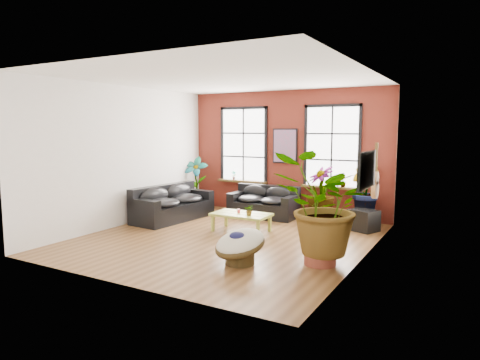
% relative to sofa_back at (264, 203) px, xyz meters
% --- Properties ---
extents(room, '(6.04, 6.54, 3.54)m').
position_rel_sofa_back_xyz_m(room, '(0.34, -2.43, 1.36)').
color(room, brown).
rests_on(room, ground).
extents(sofa_back, '(1.87, 0.93, 0.85)m').
position_rel_sofa_back_xyz_m(sofa_back, '(0.00, 0.00, 0.00)').
color(sofa_back, black).
rests_on(sofa_back, ground).
extents(sofa_left, '(1.18, 2.40, 0.92)m').
position_rel_sofa_back_xyz_m(sofa_left, '(-1.99, -1.59, 0.03)').
color(sofa_left, black).
rests_on(sofa_left, ground).
extents(coffee_table, '(1.36, 0.79, 0.52)m').
position_rel_sofa_back_xyz_m(coffee_table, '(0.30, -1.85, -0.00)').
color(coffee_table, '#9DAC3D').
rests_on(coffee_table, ground).
extents(papasan_chair, '(1.20, 1.21, 0.69)m').
position_rel_sofa_back_xyz_m(papasan_chair, '(1.48, -4.01, -0.03)').
color(papasan_chair, '#3B2E15').
rests_on(papasan_chair, ground).
extents(poster, '(0.74, 0.06, 0.98)m').
position_rel_sofa_back_xyz_m(poster, '(0.34, 0.60, 1.56)').
color(poster, black).
rests_on(poster, room).
extents(tv_wall_unit, '(0.13, 1.86, 1.20)m').
position_rel_sofa_back_xyz_m(tv_wall_unit, '(3.27, -1.98, 1.16)').
color(tv_wall_unit, black).
rests_on(tv_wall_unit, room).
extents(media_box, '(0.77, 0.71, 0.51)m').
position_rel_sofa_back_xyz_m(media_box, '(2.82, -0.35, -0.13)').
color(media_box, black).
rests_on(media_box, ground).
extents(pot_back_left, '(0.64, 0.64, 0.37)m').
position_rel_sofa_back_xyz_m(pot_back_left, '(-2.42, 0.12, -0.20)').
color(pot_back_left, brown).
rests_on(pot_back_left, ground).
extents(pot_back_right, '(0.70, 0.70, 0.38)m').
position_rel_sofa_back_xyz_m(pot_back_right, '(2.64, 0.33, -0.19)').
color(pot_back_right, brown).
rests_on(pot_back_right, ground).
extents(pot_right_wall, '(0.68, 0.68, 0.42)m').
position_rel_sofa_back_xyz_m(pot_right_wall, '(2.76, -3.33, -0.17)').
color(pot_right_wall, brown).
rests_on(pot_right_wall, ground).
extents(pot_mid, '(0.54, 0.54, 0.35)m').
position_rel_sofa_back_xyz_m(pot_mid, '(1.59, -0.04, -0.21)').
color(pot_mid, brown).
rests_on(pot_mid, ground).
extents(floor_plant_back_left, '(0.85, 0.67, 1.43)m').
position_rel_sofa_back_xyz_m(floor_plant_back_left, '(-2.39, 0.10, 0.48)').
color(floor_plant_back_left, '#204A13').
rests_on(floor_plant_back_left, ground).
extents(floor_plant_back_right, '(1.02, 1.03, 1.46)m').
position_rel_sofa_back_xyz_m(floor_plant_back_right, '(2.64, 0.36, 0.50)').
color(floor_plant_back_right, '#204A13').
rests_on(floor_plant_back_right, ground).
extents(floor_plant_right_wall, '(2.20, 2.20, 1.85)m').
position_rel_sofa_back_xyz_m(floor_plant_right_wall, '(2.76, -3.32, 0.70)').
color(floor_plant_right_wall, '#204A13').
rests_on(floor_plant_right_wall, ground).
extents(floor_plant_mid, '(1.05, 1.05, 1.33)m').
position_rel_sofa_back_xyz_m(floor_plant_mid, '(1.62, -0.03, 0.42)').
color(floor_plant_mid, '#204A13').
rests_on(floor_plant_mid, ground).
extents(table_plant, '(0.28, 0.26, 0.25)m').
position_rel_sofa_back_xyz_m(table_plant, '(0.58, -1.97, 0.18)').
color(table_plant, '#204A13').
rests_on(table_plant, coffee_table).
extents(sill_plant_left, '(0.17, 0.17, 0.27)m').
position_rel_sofa_back_xyz_m(sill_plant_left, '(-1.31, 0.55, 0.65)').
color(sill_plant_left, '#204A13').
rests_on(sill_plant_left, room).
extents(sill_plant_right, '(0.19, 0.19, 0.27)m').
position_rel_sofa_back_xyz_m(sill_plant_right, '(2.04, 0.55, 0.65)').
color(sill_plant_right, '#204A13').
rests_on(sill_plant_right, room).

